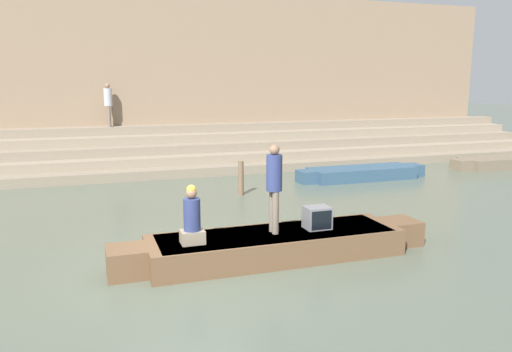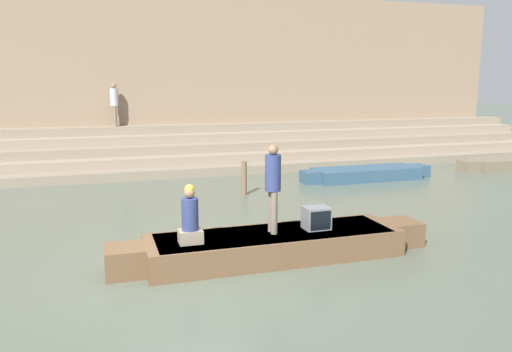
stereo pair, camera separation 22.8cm
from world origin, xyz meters
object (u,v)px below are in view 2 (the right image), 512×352
Objects in this scene: person_rowing at (190,219)px; mooring_post at (244,178)px; person_standing at (273,182)px; moored_boat_shore at (366,173)px; rowboat_main at (275,244)px; person_on_steps at (114,102)px; tv_set at (316,218)px.

mooring_post is (2.64, 5.61, -0.43)m from person_rowing.
person_standing is 1.72m from person_rowing.
person_standing is 0.36× the size of moored_boat_shore.
rowboat_main is 1.24m from person_standing.
person_on_steps is at bearing 150.72° from moored_boat_shore.
person_rowing is at bearing -134.01° from moored_boat_shore.
person_rowing is (-1.66, -0.13, 0.68)m from rowboat_main.
mooring_post is at bearing -88.13° from person_on_steps.
person_standing reaches higher than moored_boat_shore.
rowboat_main is at bearing -35.38° from person_standing.
person_rowing is 0.22× the size of moored_boat_shore.
person_on_steps is (-8.25, 5.42, 2.39)m from moored_boat_shore.
rowboat_main is at bearing -104.49° from person_on_steps.
moored_boat_shore is at bearing 12.51° from mooring_post.
person_standing is at bearing 177.04° from tv_set.
rowboat_main is at bearing -100.10° from mooring_post.
person_standing is at bearing 156.63° from rowboat_main.
rowboat_main is at bearing 11.52° from person_rowing.
person_standing is at bearing -127.58° from moored_boat_shore.
moored_boat_shore is 4.65× the size of mooring_post.
person_rowing is 6.21m from mooring_post.
moored_boat_shore is 10.15m from person_on_steps.
person_standing is (-0.04, 0.02, 1.24)m from rowboat_main.
person_on_steps is at bearing 104.25° from rowboat_main.
person_on_steps reaches higher than person_standing.
moored_boat_shore is (4.89, 6.55, -0.50)m from tv_set.
moored_boat_shore is (7.42, 6.67, -0.73)m from person_rowing.
tv_set is (0.91, -0.02, -0.78)m from person_standing.
mooring_post reaches higher than moored_boat_shore.
rowboat_main is 0.99m from tv_set.
tv_set is 8.19m from moored_boat_shore.
person_on_steps reaches higher than tv_set.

